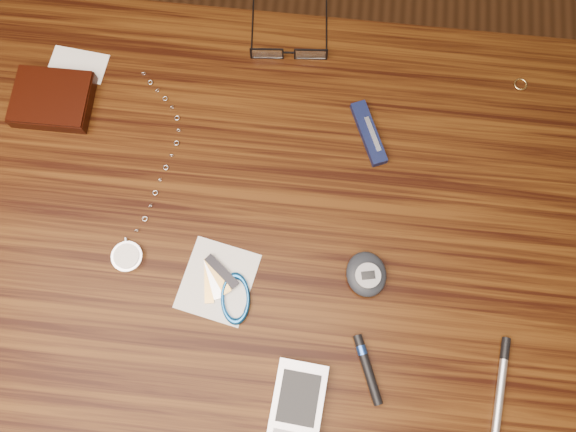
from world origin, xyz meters
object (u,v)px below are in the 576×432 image
(pedometer, at_px, (366,274))
(eyeglasses, at_px, (289,50))
(pda_phone, at_px, (296,410))
(silver_pen, at_px, (501,381))
(desk, at_px, (254,243))
(wallet_and_card, at_px, (53,98))
(pocket_watch, at_px, (130,249))
(notepad_keys, at_px, (227,289))
(pocket_knife, at_px, (369,133))

(pedometer, bearing_deg, eyeglasses, 113.04)
(pda_phone, xyz_separation_m, silver_pen, (0.26, 0.06, -0.00))
(desk, height_order, wallet_and_card, wallet_and_card)
(eyeglasses, height_order, silver_pen, eyeglasses)
(wallet_and_card, distance_m, pocket_watch, 0.26)
(desk, height_order, notepad_keys, notepad_keys)
(pocket_watch, bearing_deg, pedometer, -0.23)
(desk, relative_size, notepad_keys, 8.35)
(pda_phone, bearing_deg, pedometer, 67.34)
(notepad_keys, bearing_deg, pocket_knife, 54.70)
(pedometer, distance_m, notepad_keys, 0.19)
(pocket_watch, xyz_separation_m, pedometer, (0.33, -0.00, 0.01))
(wallet_and_card, relative_size, eyeglasses, 1.10)
(pocket_watch, distance_m, notepad_keys, 0.15)
(wallet_and_card, bearing_deg, pocket_watch, -54.27)
(pda_phone, xyz_separation_m, pedometer, (0.08, 0.18, 0.00))
(wallet_and_card, bearing_deg, desk, -27.09)
(desk, distance_m, notepad_keys, 0.14)
(silver_pen, bearing_deg, pedometer, 147.11)
(desk, relative_size, pda_phone, 8.05)
(notepad_keys, bearing_deg, silver_pen, -12.15)
(desk, bearing_deg, notepad_keys, -102.60)
(pocket_watch, bearing_deg, pda_phone, -36.34)
(pocket_watch, xyz_separation_m, pda_phone, (0.25, -0.18, 0.00))
(silver_pen, bearing_deg, desk, 153.87)
(eyeglasses, relative_size, pocket_watch, 0.43)
(eyeglasses, distance_m, pocket_watch, 0.38)
(pda_phone, bearing_deg, notepad_keys, 127.46)
(eyeglasses, distance_m, notepad_keys, 0.37)
(pocket_watch, bearing_deg, eyeglasses, 60.48)
(silver_pen, bearing_deg, pocket_watch, 166.73)
(pedometer, height_order, silver_pen, pedometer)
(wallet_and_card, distance_m, pda_phone, 0.56)
(desk, height_order, pda_phone, pda_phone)
(desk, bearing_deg, pocket_knife, 45.21)
(desk, bearing_deg, wallet_and_card, 152.91)
(wallet_and_card, distance_m, silver_pen, 0.74)
(pocket_knife, bearing_deg, desk, -134.79)
(silver_pen, bearing_deg, notepad_keys, 167.85)
(pedometer, xyz_separation_m, silver_pen, (0.18, -0.12, -0.01))
(wallet_and_card, xyz_separation_m, eyeglasses, (0.34, 0.12, -0.00))
(eyeglasses, bearing_deg, pocket_knife, -42.93)
(wallet_and_card, bearing_deg, pda_phone, -44.51)
(eyeglasses, distance_m, silver_pen, 0.55)
(pocket_watch, relative_size, pda_phone, 2.46)
(pocket_watch, bearing_deg, silver_pen, -13.27)
(wallet_and_card, xyz_separation_m, silver_pen, (0.66, -0.33, -0.01))
(wallet_and_card, height_order, pedometer, pedometer)
(desk, xyz_separation_m, pedometer, (0.17, -0.05, 0.11))
(wallet_and_card, relative_size, pocket_knife, 1.42)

